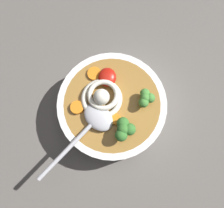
# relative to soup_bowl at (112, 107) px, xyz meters

# --- Properties ---
(table_slab) EXTENTS (1.24, 1.24, 0.04)m
(table_slab) POSITION_rel_soup_bowl_xyz_m (0.04, -0.01, -0.05)
(table_slab) COLOR #5B5651
(table_slab) RESTS_ON ground
(soup_bowl) EXTENTS (0.21, 0.21, 0.06)m
(soup_bowl) POSITION_rel_soup_bowl_xyz_m (0.00, 0.00, 0.00)
(soup_bowl) COLOR white
(soup_bowl) RESTS_ON table_slab
(noodle_pile) EXTENTS (0.09, 0.08, 0.03)m
(noodle_pile) POSITION_rel_soup_bowl_xyz_m (0.01, 0.02, 0.04)
(noodle_pile) COLOR silver
(noodle_pile) RESTS_ON soup_bowl
(soup_spoon) EXTENTS (0.15, 0.15, 0.02)m
(soup_spoon) POSITION_rel_soup_bowl_xyz_m (-0.04, 0.04, 0.04)
(soup_spoon) COLOR #B7B7BC
(soup_spoon) RESTS_ON soup_bowl
(chili_sauce_dollop) EXTENTS (0.04, 0.03, 0.02)m
(chili_sauce_dollop) POSITION_rel_soup_bowl_xyz_m (0.05, 0.01, 0.04)
(chili_sauce_dollop) COLOR #B2190F
(chili_sauce_dollop) RESTS_ON soup_bowl
(broccoli_floret_beside_chili) EXTENTS (0.04, 0.04, 0.03)m
(broccoli_floret_beside_chili) POSITION_rel_soup_bowl_xyz_m (-0.05, -0.02, 0.05)
(broccoli_floret_beside_chili) COLOR #7A9E60
(broccoli_floret_beside_chili) RESTS_ON soup_bowl
(broccoli_floret_left) EXTENTS (0.04, 0.03, 0.03)m
(broccoli_floret_left) POSITION_rel_soup_bowl_xyz_m (0.01, -0.06, 0.05)
(broccoli_floret_left) COLOR #7A9E60
(broccoli_floret_left) RESTS_ON soup_bowl
(carrot_slice_front) EXTENTS (0.02, 0.02, 0.01)m
(carrot_slice_front) POSITION_rel_soup_bowl_xyz_m (-0.01, 0.07, 0.03)
(carrot_slice_front) COLOR orange
(carrot_slice_front) RESTS_ON soup_bowl
(carrot_slice_right) EXTENTS (0.03, 0.03, 0.00)m
(carrot_slice_right) POSITION_rel_soup_bowl_xyz_m (0.06, 0.03, 0.03)
(carrot_slice_right) COLOR orange
(carrot_slice_right) RESTS_ON soup_bowl
(carrot_slice_extra_a) EXTENTS (0.02, 0.02, 0.01)m
(carrot_slice_extra_a) POSITION_rel_soup_bowl_xyz_m (-0.03, -0.01, 0.03)
(carrot_slice_extra_a) COLOR orange
(carrot_slice_extra_a) RESTS_ON soup_bowl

